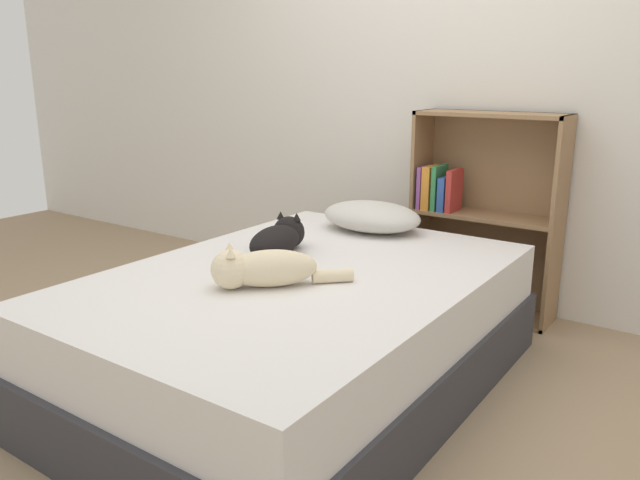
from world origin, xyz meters
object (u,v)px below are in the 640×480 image
Objects in this scene: bed at (300,331)px; pillow at (372,216)px; cat_light at (261,269)px; bookshelf at (482,211)px; cat_dark at (278,240)px.

bed is 0.82m from pillow.
cat_light is 1.51m from bookshelf.
cat_dark is (-0.21, 0.37, -0.00)m from cat_light.
pillow is at bearing 98.28° from bed.
bed is 0.39m from cat_light.
pillow is 1.01× the size of cat_dark.
cat_dark is at bearing -101.23° from pillow.
bed is 1.80× the size of bookshelf.
bed is at bearing -101.75° from bookshelf.
cat_light is at bearing -93.12° from bed.
cat_dark is 0.48× the size of bookshelf.
cat_light is (-0.01, -0.22, 0.32)m from bed.
bookshelf is at bearing -145.79° from cat_light.
bookshelf reaches higher than cat_dark.
bed is 0.42m from cat_dark.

